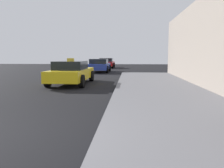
{
  "coord_description": "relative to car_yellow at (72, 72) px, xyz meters",
  "views": [
    {
      "loc": [
        2.6,
        -3.61,
        1.55
      ],
      "look_at": [
        2.06,
        3.65,
        0.65
      ],
      "focal_mm": 36.6,
      "sensor_mm": 36.0,
      "label": 1
    }
  ],
  "objects": [
    {
      "name": "sidewalk",
      "position": [
        4.57,
        -8.78,
        -0.57
      ],
      "size": [
        4.0,
        32.0,
        0.15
      ],
      "primitive_type": "cube",
      "color": "slate",
      "rests_on": "ground_plane"
    },
    {
      "name": "car_yellow",
      "position": [
        0.0,
        0.0,
        0.0
      ],
      "size": [
        1.93,
        4.58,
        1.43
      ],
      "color": "yellow",
      "rests_on": "ground_plane"
    },
    {
      "name": "car_blue",
      "position": [
        0.28,
        9.49,
        -0.0
      ],
      "size": [
        2.04,
        4.14,
        1.27
      ],
      "color": "#233899",
      "rests_on": "ground_plane"
    },
    {
      "name": "car_red",
      "position": [
        0.19,
        17.61,
        -0.0
      ],
      "size": [
        2.03,
        4.39,
        1.27
      ],
      "color": "red",
      "rests_on": "ground_plane"
    }
  ]
}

